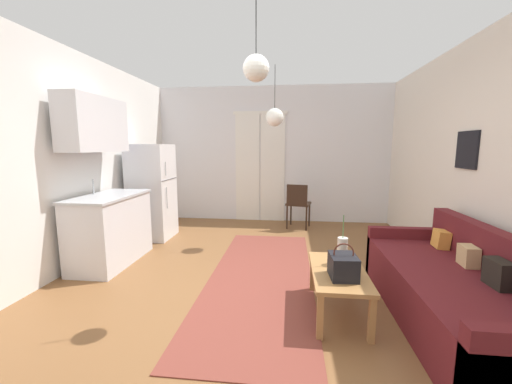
{
  "coord_description": "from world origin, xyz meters",
  "views": [
    {
      "loc": [
        0.37,
        -2.9,
        1.52
      ],
      "look_at": [
        -0.09,
        1.15,
        0.91
      ],
      "focal_mm": 21.43,
      "sensor_mm": 36.0,
      "label": 1
    }
  ],
  "objects_px": {
    "pendant_lamp_far": "(275,117)",
    "refrigerator": "(152,192)",
    "pendant_lamp_near": "(256,68)",
    "coffee_table": "(338,276)",
    "bamboo_vase": "(342,251)",
    "accent_chair": "(298,203)",
    "couch": "(460,294)",
    "handbag": "(343,266)"
  },
  "relations": [
    {
      "from": "handbag",
      "to": "refrigerator",
      "type": "distance_m",
      "value": 3.55
    },
    {
      "from": "accent_chair",
      "to": "refrigerator",
      "type": "bearing_deg",
      "value": 31.32
    },
    {
      "from": "coffee_table",
      "to": "pendant_lamp_far",
      "type": "relative_size",
      "value": 1.03
    },
    {
      "from": "pendant_lamp_near",
      "to": "pendant_lamp_far",
      "type": "distance_m",
      "value": 2.03
    },
    {
      "from": "couch",
      "to": "pendant_lamp_far",
      "type": "relative_size",
      "value": 2.41
    },
    {
      "from": "bamboo_vase",
      "to": "handbag",
      "type": "height_order",
      "value": "bamboo_vase"
    },
    {
      "from": "bamboo_vase",
      "to": "accent_chair",
      "type": "distance_m",
      "value": 2.79
    },
    {
      "from": "accent_chair",
      "to": "pendant_lamp_near",
      "type": "relative_size",
      "value": 1.29
    },
    {
      "from": "couch",
      "to": "accent_chair",
      "type": "xyz_separation_m",
      "value": [
        -1.31,
        2.99,
        0.22
      ]
    },
    {
      "from": "bamboo_vase",
      "to": "pendant_lamp_near",
      "type": "height_order",
      "value": "pendant_lamp_near"
    },
    {
      "from": "pendant_lamp_far",
      "to": "refrigerator",
      "type": "bearing_deg",
      "value": 177.45
    },
    {
      "from": "coffee_table",
      "to": "refrigerator",
      "type": "distance_m",
      "value": 3.46
    },
    {
      "from": "coffee_table",
      "to": "refrigerator",
      "type": "height_order",
      "value": "refrigerator"
    },
    {
      "from": "coffee_table",
      "to": "pendant_lamp_near",
      "type": "height_order",
      "value": "pendant_lamp_near"
    },
    {
      "from": "couch",
      "to": "pendant_lamp_far",
      "type": "height_order",
      "value": "pendant_lamp_far"
    },
    {
      "from": "pendant_lamp_near",
      "to": "pendant_lamp_far",
      "type": "height_order",
      "value": "same"
    },
    {
      "from": "coffee_table",
      "to": "pendant_lamp_far",
      "type": "distance_m",
      "value": 2.65
    },
    {
      "from": "bamboo_vase",
      "to": "accent_chair",
      "type": "relative_size",
      "value": 0.57
    },
    {
      "from": "coffee_table",
      "to": "pendant_lamp_far",
      "type": "bearing_deg",
      "value": 109.24
    },
    {
      "from": "handbag",
      "to": "pendant_lamp_near",
      "type": "distance_m",
      "value": 1.83
    },
    {
      "from": "accent_chair",
      "to": "bamboo_vase",
      "type": "bearing_deg",
      "value": 109.43
    },
    {
      "from": "pendant_lamp_far",
      "to": "coffee_table",
      "type": "bearing_deg",
      "value": -70.76
    },
    {
      "from": "couch",
      "to": "bamboo_vase",
      "type": "distance_m",
      "value": 1.02
    },
    {
      "from": "refrigerator",
      "to": "pendant_lamp_far",
      "type": "xyz_separation_m",
      "value": [
        2.03,
        -0.09,
        1.18
      ]
    },
    {
      "from": "pendant_lamp_near",
      "to": "couch",
      "type": "bearing_deg",
      "value": -1.2
    },
    {
      "from": "couch",
      "to": "bamboo_vase",
      "type": "xyz_separation_m",
      "value": [
        -0.96,
        0.22,
        0.27
      ]
    },
    {
      "from": "pendant_lamp_near",
      "to": "handbag",
      "type": "bearing_deg",
      "value": -10.22
    },
    {
      "from": "coffee_table",
      "to": "accent_chair",
      "type": "relative_size",
      "value": 1.1
    },
    {
      "from": "handbag",
      "to": "refrigerator",
      "type": "xyz_separation_m",
      "value": [
        -2.74,
        2.25,
        0.26
      ]
    },
    {
      "from": "refrigerator",
      "to": "handbag",
      "type": "bearing_deg",
      "value": -39.41
    },
    {
      "from": "couch",
      "to": "handbag",
      "type": "bearing_deg",
      "value": -174.32
    },
    {
      "from": "refrigerator",
      "to": "pendant_lamp_far",
      "type": "relative_size",
      "value": 1.75
    },
    {
      "from": "coffee_table",
      "to": "bamboo_vase",
      "type": "distance_m",
      "value": 0.25
    },
    {
      "from": "handbag",
      "to": "couch",
      "type": "bearing_deg",
      "value": 5.68
    },
    {
      "from": "coffee_table",
      "to": "couch",
      "type": "bearing_deg",
      "value": -3.4
    },
    {
      "from": "bamboo_vase",
      "to": "pendant_lamp_far",
      "type": "relative_size",
      "value": 0.53
    },
    {
      "from": "bamboo_vase",
      "to": "refrigerator",
      "type": "distance_m",
      "value": 3.39
    },
    {
      "from": "accent_chair",
      "to": "pendant_lamp_near",
      "type": "distance_m",
      "value": 3.43
    },
    {
      "from": "handbag",
      "to": "refrigerator",
      "type": "bearing_deg",
      "value": 140.59
    },
    {
      "from": "pendant_lamp_near",
      "to": "pendant_lamp_far",
      "type": "xyz_separation_m",
      "value": [
        0.05,
        2.02,
        -0.22
      ]
    },
    {
      "from": "couch",
      "to": "coffee_table",
      "type": "bearing_deg",
      "value": 176.6
    },
    {
      "from": "handbag",
      "to": "pendant_lamp_near",
      "type": "relative_size",
      "value": 0.47
    }
  ]
}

